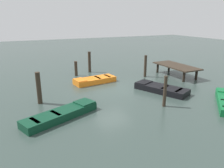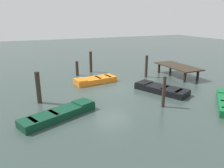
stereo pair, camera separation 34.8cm
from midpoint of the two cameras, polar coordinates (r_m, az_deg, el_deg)
ground_plane at (r=15.81m, az=0.63°, el=-1.22°), size 80.00×80.00×0.00m
dock_segment at (r=19.88m, az=17.34°, el=4.29°), size 4.31×1.93×0.95m
rowboat_orange at (r=17.26m, az=-3.90°, el=1.07°), size 1.65×3.43×0.46m
rowboat_black at (r=15.46m, az=13.34°, el=-1.27°), size 3.89×2.68×0.46m
rowboat_dark_green at (r=11.55m, az=-12.77°, el=-7.59°), size 2.48×4.15×0.46m
mooring_piling_near_left at (r=19.51m, az=-8.66°, el=4.08°), size 0.26×0.26×1.29m
mooring_piling_far_left at (r=19.02m, az=9.54°, el=4.62°), size 0.23×0.23×1.88m
mooring_piling_mid_right at (r=13.58m, az=-18.13°, el=-0.89°), size 0.28×0.28×1.93m
mooring_piling_center at (r=20.61m, az=-5.12°, el=5.82°), size 0.27×0.27×1.95m
mooring_piling_far_right at (r=12.72m, az=14.24°, el=-2.01°), size 0.19×0.19×1.82m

